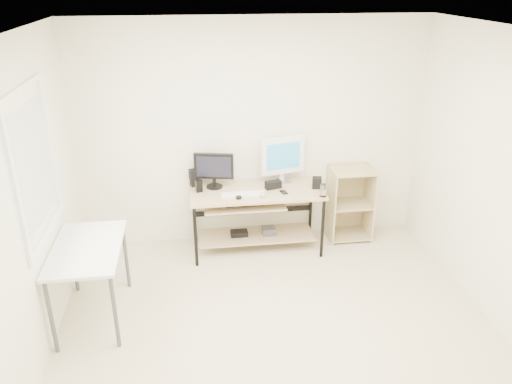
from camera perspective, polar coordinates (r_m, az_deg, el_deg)
The scene contains 16 objects.
room at distance 3.91m, azimuth 1.29°, elevation -1.63°, with size 4.01×4.01×2.62m.
desk at distance 5.70m, azimuth -0.20°, elevation -1.75°, with size 1.50×0.65×0.75m.
side_table at distance 4.76m, azimuth -18.69°, elevation -6.81°, with size 0.60×1.00×0.75m.
shelf_unit at distance 6.13m, azimuth 10.56°, elevation -1.18°, with size 0.50×0.40×0.90m.
black_monitor at distance 5.62m, azimuth -4.84°, elevation 2.72°, with size 0.44×0.19×0.41m.
white_imac at distance 5.73m, azimuth 3.09°, elevation 4.05°, with size 0.51×0.16×0.55m.
keyboard at distance 5.50m, azimuth -1.46°, elevation -0.25°, with size 0.49×0.14×0.02m, color white.
mouse at distance 5.46m, azimuth 0.78°, elevation -0.28°, with size 0.07×0.11×0.04m, color #BCBCC2.
center_speaker at distance 5.65m, azimuth 1.98°, elevation 0.84°, with size 0.18×0.08×0.09m, color black.
speaker_left at distance 5.74m, azimuth -7.09°, elevation 1.67°, with size 0.12×0.12×0.20m.
speaker_right at distance 5.70m, azimuth 6.97°, elevation 1.06°, with size 0.10×0.10×0.12m, color black.
audio_controller at distance 5.58m, azimuth -6.53°, elevation 0.69°, with size 0.07×0.04×0.14m, color black.
volume_puck at distance 5.41m, azimuth -1.98°, elevation -0.63°, with size 0.06×0.06×0.03m, color black.
smartphone at distance 5.56m, azimuth 3.19°, elevation -0.03°, with size 0.06×0.11×0.01m, color black.
coaster at distance 5.50m, azimuth 7.64°, elevation -0.50°, with size 0.09×0.09×0.01m, color olive.
drinking_glass at distance 5.47m, azimuth 7.68°, elevation 0.19°, with size 0.07×0.07×0.14m, color white.
Camera 1 is at (-0.70, -3.45, 2.99)m, focal length 35.00 mm.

